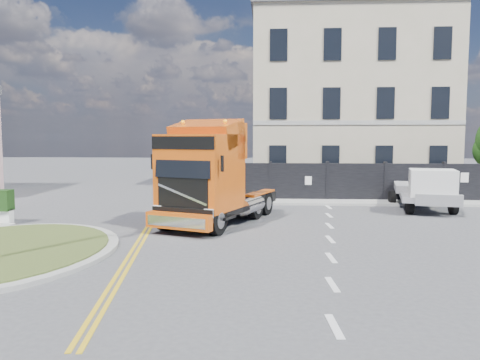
{
  "coord_description": "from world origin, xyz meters",
  "views": [
    {
      "loc": [
        0.89,
        -15.77,
        3.38
      ],
      "look_at": [
        -0.15,
        1.33,
        1.8
      ],
      "focal_mm": 35.0,
      "sensor_mm": 36.0,
      "label": 1
    }
  ],
  "objects": [
    {
      "name": "pavement_far",
      "position": [
        6.0,
        8.1,
        0.06
      ],
      "size": [
        20.0,
        1.6,
        0.12
      ],
      "primitive_type": "cube",
      "color": "#969590",
      "rests_on": "ground"
    },
    {
      "name": "ground",
      "position": [
        0.0,
        0.0,
        0.0
      ],
      "size": [
        120.0,
        120.0,
        0.0
      ],
      "primitive_type": "plane",
      "color": "#424244",
      "rests_on": "ground"
    },
    {
      "name": "hoarding_fence",
      "position": [
        6.55,
        9.0,
        1.0
      ],
      "size": [
        18.8,
        0.25,
        2.0
      ],
      "color": "black",
      "rests_on": "ground"
    },
    {
      "name": "flatbed_pickup",
      "position": [
        8.04,
        5.53,
        1.06
      ],
      "size": [
        2.88,
        5.06,
        1.97
      ],
      "rotation": [
        0.0,
        0.0,
        -0.23
      ],
      "color": "slate",
      "rests_on": "ground"
    },
    {
      "name": "truck",
      "position": [
        -1.36,
        1.75,
        1.75
      ],
      "size": [
        4.58,
        6.97,
        3.92
      ],
      "rotation": [
        0.0,
        0.0,
        -0.36
      ],
      "color": "black",
      "rests_on": "ground"
    },
    {
      "name": "georgian_building",
      "position": [
        6.0,
        16.5,
        5.77
      ],
      "size": [
        12.3,
        10.3,
        12.8
      ],
      "color": "#B6A891",
      "rests_on": "ground"
    }
  ]
}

